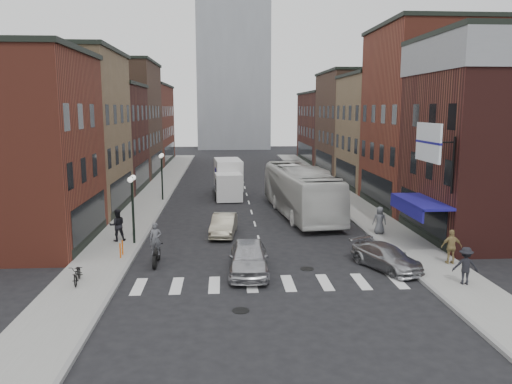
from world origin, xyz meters
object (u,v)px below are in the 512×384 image
Objects in this scene: billboard_sign at (430,144)px; streetlamp_near at (132,196)px; box_truck at (228,179)px; transit_bus at (301,191)px; ped_left_solo at (117,225)px; ped_right_c at (380,220)px; curb_car at (386,257)px; sedan_left_far at (224,225)px; ped_right_b at (451,247)px; ped_right_a at (465,266)px; parked_bicycle at (77,274)px; motorcycle_rider at (156,245)px; streetlamp_far at (162,168)px; sedan_left_near at (249,258)px; bike_rack at (121,249)px.

streetlamp_near is at bearing 167.65° from billboard_sign.
box_truck is at bearing 117.65° from billboard_sign.
ped_left_solo is at bearing -154.82° from transit_bus.
curb_car is at bearing 79.95° from ped_right_c.
ped_left_solo is at bearing -160.19° from sedan_left_far.
ped_right_b is at bearing -16.90° from streetlamp_near.
ped_right_a is at bearing -71.39° from box_truck.
ped_left_solo reaches higher than ped_right_b.
ped_right_c reaches higher than parked_bicycle.
box_truck is 3.45× the size of motorcycle_rider.
streetlamp_far is 13.29m from sedan_left_far.
streetlamp_near is (-15.99, 3.50, -3.22)m from billboard_sign.
transit_bus is 6.85× the size of ped_left_solo.
streetlamp_far reaches higher than motorcycle_rider.
sedan_left_far is at bearing -96.36° from box_truck.
sedan_left_near is at bearing -21.01° from motorcycle_rider.
billboard_sign is at bearing 2.56° from parked_bicycle.
billboard_sign is 0.90× the size of streetlamp_near.
transit_bus is 7.43× the size of ped_right_b.
bike_rack is 15.36m from transit_bus.
sedan_left_far is 2.38× the size of ped_right_a.
billboard_sign reaches higher than streetlamp_near.
ped_right_c is at bearing 1.52° from sedan_left_far.
billboard_sign is at bearing -76.19° from ped_right_a.
bike_rack is (-0.20, -16.70, -2.36)m from streetlamp_far.
motorcycle_rider is (1.78, -3.85, -1.87)m from streetlamp_near.
box_truck reaches higher than ped_right_a.
curb_car reaches higher than bike_rack.
bike_rack is (-16.19, 0.80, -5.58)m from billboard_sign.
bike_rack is 0.45× the size of ped_right_b.
ped_right_b is at bearing 4.72° from sedan_left_near.
parked_bicycle is 0.86× the size of ped_left_solo.
box_truck reaches higher than bike_rack.
ped_right_b reaches higher than ped_right_a.
billboard_sign reaches higher than ped_right_c.
curb_car is at bearing -32.65° from ped_right_a.
ped_right_a is 0.98× the size of ped_right_c.
billboard_sign is at bearing -47.59° from streetlamp_far.
motorcycle_rider is 0.47× the size of sedan_left_near.
transit_bus is 8.20m from sedan_left_far.
ped_right_c reaches higher than sedan_left_far.
ped_right_b is 6.49m from ped_right_c.
ped_right_c is at bearing -70.01° from ped_right_b.
ped_right_a is at bearing -77.93° from transit_bus.
sedan_left_near is (6.45, -19.48, -2.12)m from streetlamp_far.
motorcycle_rider is 1.30× the size of ped_right_a.
ped_left_solo is (-2.83, 4.35, 0.07)m from motorcycle_rider.
parked_bicycle is 0.94× the size of ped_right_b.
ped_left_solo is at bearing 144.01° from sedan_left_near.
bike_rack is at bearing -142.82° from transit_bus.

